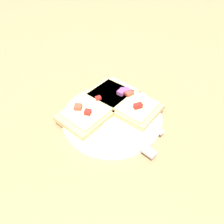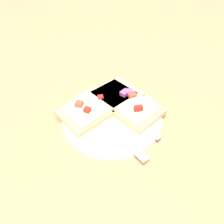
% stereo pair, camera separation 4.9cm
% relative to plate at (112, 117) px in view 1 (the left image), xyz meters
% --- Properties ---
extents(ground_plane, '(4.00, 4.00, 0.00)m').
position_rel_plate_xyz_m(ground_plane, '(0.00, 0.00, -0.01)').
color(ground_plane, '#9E7A51').
extents(plate, '(0.23, 0.23, 0.01)m').
position_rel_plate_xyz_m(plate, '(0.00, 0.00, 0.00)').
color(plate, white).
rests_on(plate, ground).
extents(fork, '(0.20, 0.04, 0.01)m').
position_rel_plate_xyz_m(fork, '(0.01, 0.03, 0.01)').
color(fork, silver).
rests_on(fork, plate).
extents(knife, '(0.21, 0.06, 0.01)m').
position_rel_plate_xyz_m(knife, '(0.04, -0.03, 0.01)').
color(knife, silver).
rests_on(knife, plate).
extents(pizza_slice_main, '(0.12, 0.21, 0.03)m').
position_rel_plate_xyz_m(pizza_slice_main, '(-0.04, 0.01, 0.02)').
color(pizza_slice_main, tan).
rests_on(pizza_slice_main, plate).
extents(pizza_slice_corner, '(0.18, 0.11, 0.03)m').
position_rel_plate_xyz_m(pizza_slice_corner, '(-0.00, 0.04, 0.02)').
color(pizza_slice_corner, tan).
rests_on(pizza_slice_corner, plate).
extents(crumb_scatter, '(0.07, 0.10, 0.01)m').
position_rel_plate_xyz_m(crumb_scatter, '(0.02, 0.01, 0.01)').
color(crumb_scatter, tan).
rests_on(crumb_scatter, plate).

